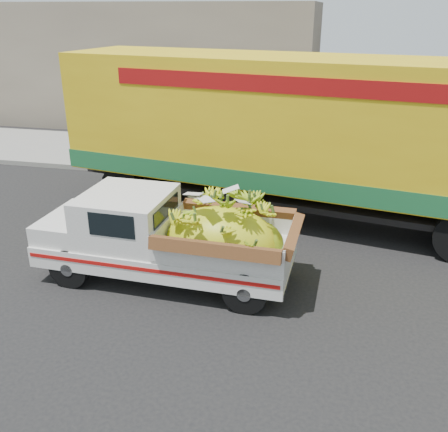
# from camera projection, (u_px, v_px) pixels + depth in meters

# --- Properties ---
(ground) EXTENTS (100.00, 100.00, 0.00)m
(ground) POSITION_uv_depth(u_px,v_px,m) (204.00, 287.00, 9.24)
(ground) COLOR black
(ground) RESTS_ON ground
(curb) EXTENTS (60.00, 0.25, 0.15)m
(curb) POSITION_uv_depth(u_px,v_px,m) (259.00, 180.00, 14.78)
(curb) COLOR gray
(curb) RESTS_ON ground
(sidewalk) EXTENTS (60.00, 4.00, 0.14)m
(sidewalk) POSITION_uv_depth(u_px,v_px,m) (269.00, 160.00, 16.67)
(sidewalk) COLOR gray
(sidewalk) RESTS_ON ground
(building_left) EXTENTS (18.00, 6.00, 5.00)m
(building_left) POSITION_uv_depth(u_px,v_px,m) (116.00, 62.00, 22.70)
(building_left) COLOR gray
(building_left) RESTS_ON ground
(pickup_truck) EXTENTS (4.76, 1.87, 1.65)m
(pickup_truck) POSITION_uv_depth(u_px,v_px,m) (184.00, 238.00, 9.13)
(pickup_truck) COLOR black
(pickup_truck) RESTS_ON ground
(semi_trailer) EXTENTS (12.08, 4.52, 3.80)m
(semi_trailer) POSITION_uv_depth(u_px,v_px,m) (309.00, 133.00, 11.46)
(semi_trailer) COLOR black
(semi_trailer) RESTS_ON ground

